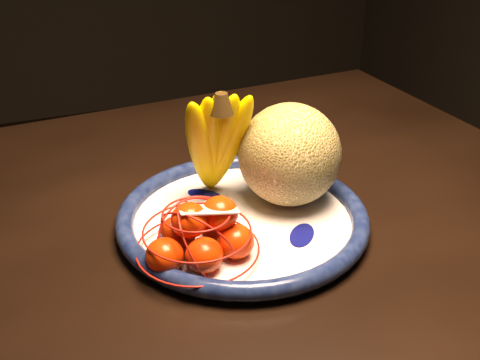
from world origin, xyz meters
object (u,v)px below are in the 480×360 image
object	(u,v)px
banana_bunch	(215,139)
cantaloupe	(290,155)
mandarin_bag	(200,235)
dining_table	(100,285)
fruit_bowl	(243,219)

from	to	relation	value
banana_bunch	cantaloupe	bearing A→B (deg)	-19.39
banana_bunch	mandarin_bag	size ratio (longest dim) A/B	1.05
cantaloupe	mandarin_bag	world-z (taller)	cantaloupe
banana_bunch	dining_table	bearing A→B (deg)	-170.57
fruit_bowl	cantaloupe	size ratio (longest dim) A/B	2.39
mandarin_bag	dining_table	bearing A→B (deg)	138.12
dining_table	banana_bunch	distance (m)	0.27
banana_bunch	mandarin_bag	world-z (taller)	banana_bunch
banana_bunch	fruit_bowl	bearing A→B (deg)	-73.48
fruit_bowl	cantaloupe	bearing A→B (deg)	17.42
dining_table	fruit_bowl	size ratio (longest dim) A/B	4.45
cantaloupe	fruit_bowl	bearing A→B (deg)	-162.58
dining_table	cantaloupe	distance (m)	0.33
cantaloupe	mandarin_bag	distance (m)	0.19
fruit_bowl	mandarin_bag	xyz separation A→B (m)	(-0.08, -0.06, 0.03)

